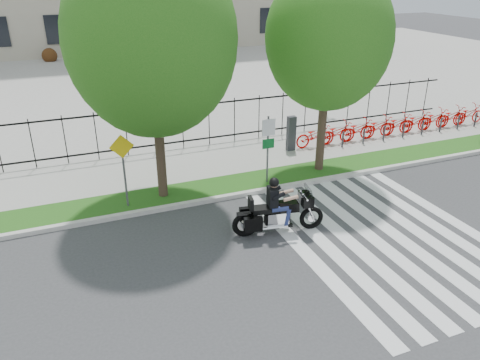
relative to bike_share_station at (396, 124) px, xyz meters
name	(u,v)px	position (x,y,z in m)	size (l,w,h in m)	color
ground	(235,272)	(-10.95, -7.20, -0.64)	(120.00, 120.00, 0.00)	#363739
curb	(191,203)	(-10.95, -3.10, -0.57)	(60.00, 0.20, 0.15)	beige
grass_verge	(184,193)	(-10.95, -2.25, -0.57)	(60.00, 1.50, 0.15)	#1C5515
sidewalk	(167,168)	(-10.95, 0.25, -0.57)	(60.00, 3.50, 0.15)	gray
plaza	(108,79)	(-10.95, 17.80, -0.59)	(80.00, 34.00, 0.10)	gray
crosswalk_stripes	(384,236)	(-6.12, -7.20, -0.64)	(5.70, 8.00, 0.01)	silver
iron_fence	(155,129)	(-10.95, 2.00, 0.51)	(30.00, 0.06, 2.00)	black
lamp_post_right	(328,54)	(-0.95, 4.80, 2.56)	(1.06, 0.70, 4.25)	black
street_tree_1	(152,39)	(-11.67, -2.25, 4.74)	(5.26, 5.26, 8.27)	#33241C
street_tree_2	(329,38)	(-5.46, -2.25, 4.48)	(4.48, 4.48, 7.56)	#33241C
bike_share_station	(396,124)	(0.00, 0.00, 0.00)	(11.11, 0.87, 1.50)	#2D2D33
sign_pole_regulatory	(268,141)	(-7.87, -2.62, 1.10)	(0.50, 0.09, 2.50)	#59595B
sign_pole_warning	(123,161)	(-12.95, -2.62, 1.10)	(0.78, 0.09, 2.49)	#59595B
motorcycle_rider	(278,211)	(-8.98, -5.77, 0.09)	(2.83, 1.08, 2.20)	black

